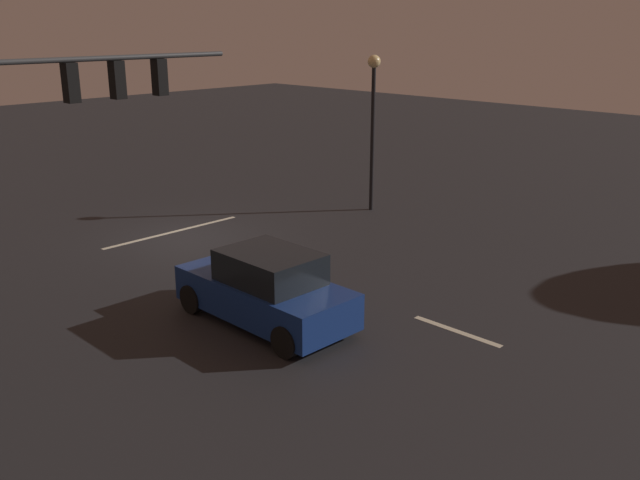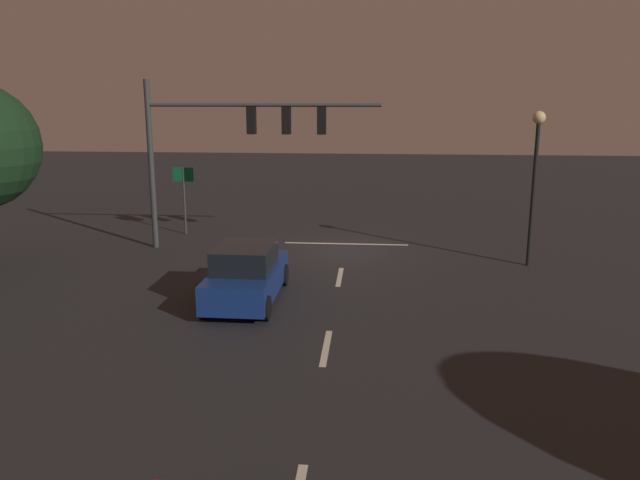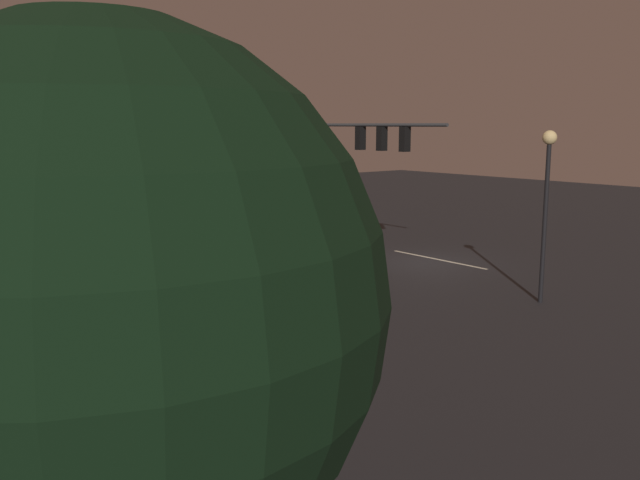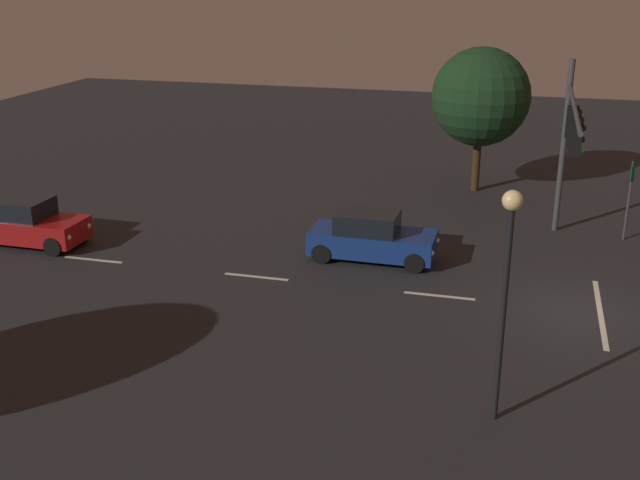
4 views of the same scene
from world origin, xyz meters
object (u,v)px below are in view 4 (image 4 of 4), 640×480
Objects in this scene: street_lamp_left_kerb at (507,265)px; tree_right_near at (481,97)px; car_distant at (26,223)px; traffic_signal_assembly at (570,133)px; car_approaching at (371,237)px; route_sign at (631,185)px.

tree_right_near is at bearing 5.79° from street_lamp_left_kerb.
car_distant is 19.40m from tree_right_near.
traffic_signal_assembly reaches higher than street_lamp_left_kerb.
car_approaching is 9.84m from route_sign.
route_sign is (13.58, -3.98, -1.62)m from street_lamp_left_kerb.
traffic_signal_assembly is 19.38m from car_distant.
car_approaching is 0.69× the size of tree_right_near.
car_distant is 0.82× the size of street_lamp_left_kerb.
car_approaching is at bearing 163.99° from tree_right_near.
tree_right_near is (5.32, 5.89, 2.09)m from route_sign.
traffic_signal_assembly reaches higher than car_approaching.
traffic_signal_assembly is 10.92m from street_lamp_left_kerb.
traffic_signal_assembly reaches higher than car_distant.
car_distant is at bearing 97.85° from car_approaching.
traffic_signal_assembly is at bearing -156.98° from tree_right_near.
street_lamp_left_kerb is 0.84× the size of tree_right_near.
traffic_signal_assembly is 8.82m from tree_right_near.
street_lamp_left_kerb is at bearing -174.21° from tree_right_near.
route_sign reaches higher than car_distant.
traffic_signal_assembly reaches higher than tree_right_near.
traffic_signal_assembly is 3.02× the size of route_sign.
street_lamp_left_kerb is at bearing 163.67° from route_sign.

